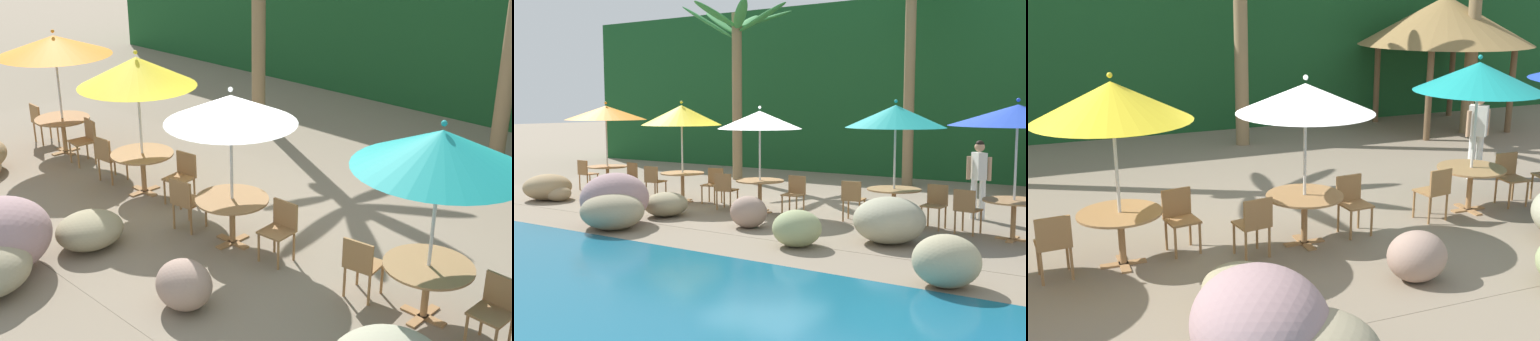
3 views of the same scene
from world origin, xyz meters
The scene contains 19 objects.
ground_plane centered at (0.00, 0.00, 0.00)m, with size 120.00×120.00×0.00m, color gray.
terrace_deck centered at (0.00, 0.00, 0.00)m, with size 18.00×5.20×0.01m.
foliage_backdrop centered at (0.00, 9.00, 3.00)m, with size 28.00×2.40×6.00m.
rock_seawall centered at (1.50, -2.79, 0.42)m, with size 15.06×3.34×1.07m.
umbrella_yellow centered at (-2.52, -0.03, 2.19)m, with size 2.01×2.01×2.55m.
dining_table_yellow centered at (-2.52, -0.03, 0.61)m, with size 1.10×1.10×0.74m.
chair_yellow_seaward centered at (-1.69, 0.18, 0.51)m, with size 0.48×0.49×0.87m.
chair_yellow_inland centered at (-3.36, -0.20, 0.51)m, with size 0.46×0.46×0.87m.
umbrella_white centered at (0.00, -0.26, 2.11)m, with size 1.91×1.91×2.42m.
dining_table_white centered at (0.00, -0.26, 0.61)m, with size 1.10×1.10×0.74m.
chair_white_seaward centered at (0.84, -0.11, 0.51)m, with size 0.45×0.46×0.87m.
chair_white_inland centered at (-0.83, -0.47, 0.51)m, with size 0.48×0.49×0.87m.
umbrella_teal centered at (3.11, 0.05, 2.22)m, with size 2.04×2.04×2.56m.
dining_table_teal centered at (3.11, 0.05, 0.61)m, with size 1.10×1.10×0.74m.
chair_teal_seaward centered at (3.96, 0.11, 0.51)m, with size 0.44×0.44×0.87m.
chair_teal_inland centered at (2.28, -0.15, 0.51)m, with size 0.47×0.48×0.87m.
palm_tree_third centered at (6.93, 5.07, 3.32)m, with size 3.16×2.93×4.84m.
palapa_hut centered at (6.74, 6.00, 2.81)m, with size 4.55×4.55×3.44m.
waiter_in_white centered at (4.41, 1.56, 0.99)m, with size 0.52×0.39×1.70m.
Camera 3 is at (-3.42, -7.96, 3.45)m, focal length 44.07 mm.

